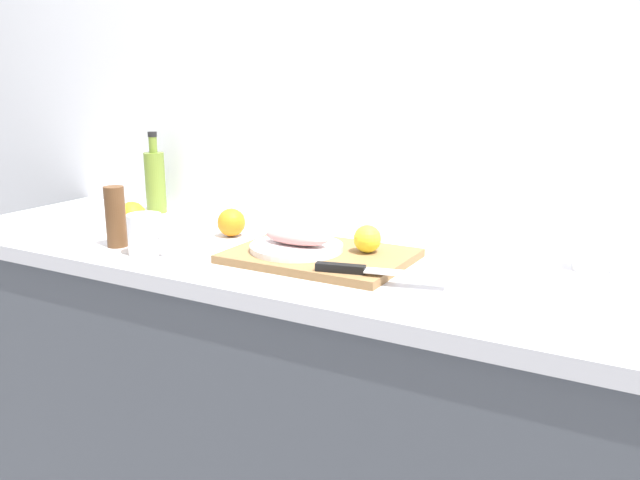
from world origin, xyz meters
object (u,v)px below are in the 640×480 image
chef_knife (364,270)px  coffee_mug_1 (592,249)px  pepper_mill (116,217)px  lemon_0 (367,239)px  fish_fillet (296,237)px  orange_0 (231,223)px  olive_oil_bottle (155,181)px  coffee_mug_0 (146,234)px  white_plate (296,247)px  cutting_board (320,256)px

chef_knife → coffee_mug_1: size_ratio=2.54×
chef_knife → pepper_mill: pepper_mill is taller
lemon_0 → fish_fillet: bearing=-156.8°
lemon_0 → orange_0: size_ratio=0.86×
olive_oil_bottle → fish_fillet: bearing=-19.7°
chef_knife → coffee_mug_1: coffee_mug_1 is taller
lemon_0 → pepper_mill: (-0.63, -0.20, 0.03)m
lemon_0 → coffee_mug_1: size_ratio=0.59×
coffee_mug_0 → orange_0: (0.07, 0.25, -0.01)m
olive_oil_bottle → pepper_mill: 0.43m
white_plate → orange_0: (-0.27, 0.10, 0.01)m
white_plate → orange_0: size_ratio=2.93×
chef_knife → coffee_mug_1: (0.41, 0.34, 0.02)m
cutting_board → coffee_mug_1: size_ratio=3.72×
orange_0 → white_plate: bearing=-20.6°
cutting_board → pepper_mill: (-0.53, -0.15, 0.07)m
coffee_mug_1 → pepper_mill: size_ratio=0.72×
cutting_board → coffee_mug_0: coffee_mug_0 is taller
olive_oil_bottle → orange_0: 0.43m
fish_fillet → pepper_mill: pepper_mill is taller
lemon_0 → coffee_mug_0: coffee_mug_0 is taller
white_plate → lemon_0: (0.16, 0.07, 0.03)m
chef_knife → orange_0: size_ratio=3.71×
cutting_board → lemon_0: size_ratio=6.34×
lemon_0 → orange_0: (-0.43, 0.03, -0.01)m
white_plate → orange_0: orange_0 is taller
coffee_mug_0 → coffee_mug_1: (0.99, 0.39, 0.00)m
cutting_board → chef_knife: 0.20m
chef_knife → white_plate: bearing=144.1°
cutting_board → chef_knife: (0.17, -0.11, 0.02)m
coffee_mug_0 → orange_0: coffee_mug_0 is taller
coffee_mug_1 → coffee_mug_0: bearing=-158.3°
olive_oil_bottle → coffee_mug_1: 1.32m
lemon_0 → orange_0: 0.43m
cutting_board → lemon_0: (0.10, 0.05, 0.04)m
coffee_mug_0 → orange_0: size_ratio=1.60×
chef_knife → pepper_mill: 0.70m
fish_fillet → coffee_mug_1: (0.64, 0.24, -0.00)m
orange_0 → olive_oil_bottle: bearing=160.9°
fish_fillet → chef_knife: bearing=-22.6°
olive_oil_bottle → lemon_0: bearing=-11.8°
olive_oil_bottle → pepper_mill: olive_oil_bottle is taller
olive_oil_bottle → orange_0: size_ratio=3.35×
cutting_board → fish_fillet: fish_fillet is taller
cutting_board → white_plate: white_plate is taller
lemon_0 → olive_oil_bottle: size_ratio=0.26×
white_plate → lemon_0: 0.17m
coffee_mug_0 → cutting_board: bearing=22.2°
white_plate → lemon_0: lemon_0 is taller
fish_fillet → lemon_0: lemon_0 is taller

